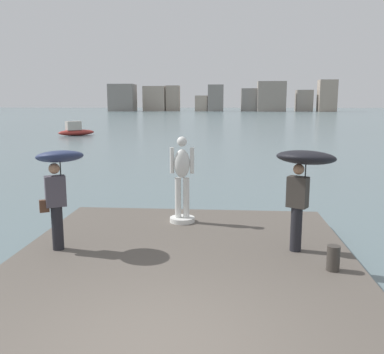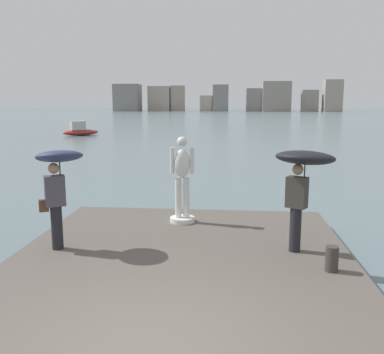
{
  "view_description": "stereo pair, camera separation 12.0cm",
  "coord_description": "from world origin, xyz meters",
  "px_view_note": "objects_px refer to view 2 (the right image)",
  "views": [
    {
      "loc": [
        0.78,
        -4.65,
        3.29
      ],
      "look_at": [
        0.0,
        5.18,
        1.55
      ],
      "focal_mm": 39.95,
      "sensor_mm": 36.0,
      "label": 1
    },
    {
      "loc": [
        0.9,
        -4.64,
        3.29
      ],
      "look_at": [
        0.0,
        5.18,
        1.55
      ],
      "focal_mm": 39.95,
      "sensor_mm": 36.0,
      "label": 2
    }
  ],
  "objects_px": {
    "statue_white_figure": "(182,183)",
    "mooring_bollard": "(332,259)",
    "boat_mid": "(80,130)",
    "onlooker_left": "(58,174)",
    "onlooker_right": "(303,170)"
  },
  "relations": [
    {
      "from": "onlooker_right",
      "to": "mooring_bollard",
      "type": "height_order",
      "value": "onlooker_right"
    },
    {
      "from": "onlooker_left",
      "to": "boat_mid",
      "type": "distance_m",
      "value": 35.26
    },
    {
      "from": "onlooker_left",
      "to": "mooring_bollard",
      "type": "distance_m",
      "value": 5.33
    },
    {
      "from": "mooring_bollard",
      "to": "boat_mid",
      "type": "height_order",
      "value": "boat_mid"
    },
    {
      "from": "onlooker_right",
      "to": "onlooker_left",
      "type": "bearing_deg",
      "value": -177.41
    },
    {
      "from": "statue_white_figure",
      "to": "mooring_bollard",
      "type": "relative_size",
      "value": 4.68
    },
    {
      "from": "onlooker_left",
      "to": "mooring_bollard",
      "type": "relative_size",
      "value": 4.57
    },
    {
      "from": "onlooker_left",
      "to": "onlooker_right",
      "type": "bearing_deg",
      "value": 2.59
    },
    {
      "from": "statue_white_figure",
      "to": "mooring_bollard",
      "type": "xyz_separation_m",
      "value": [
        2.92,
        -2.83,
        -0.74
      ]
    },
    {
      "from": "statue_white_figure",
      "to": "mooring_bollard",
      "type": "bearing_deg",
      "value": -44.12
    },
    {
      "from": "statue_white_figure",
      "to": "boat_mid",
      "type": "distance_m",
      "value": 34.1
    },
    {
      "from": "mooring_bollard",
      "to": "boat_mid",
      "type": "relative_size",
      "value": 0.12
    },
    {
      "from": "mooring_bollard",
      "to": "statue_white_figure",
      "type": "bearing_deg",
      "value": 135.88
    },
    {
      "from": "statue_white_figure",
      "to": "mooring_bollard",
      "type": "distance_m",
      "value": 4.13
    },
    {
      "from": "statue_white_figure",
      "to": "onlooker_right",
      "type": "relative_size",
      "value": 1.02
    }
  ]
}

